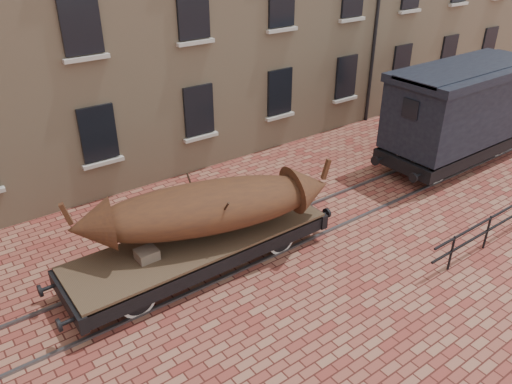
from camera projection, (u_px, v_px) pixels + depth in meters
ground at (264, 241)px, 13.82m from camera, size 90.00×90.00×0.00m
rail_track at (264, 240)px, 13.80m from camera, size 30.00×1.52×0.06m
flatcar_wagon at (200, 244)px, 12.43m from camera, size 7.49×2.03×1.13m
iron_boat at (208, 207)px, 12.10m from camera, size 6.53×3.31×1.58m
goods_van at (464, 104)px, 17.31m from camera, size 6.87×2.51×3.56m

